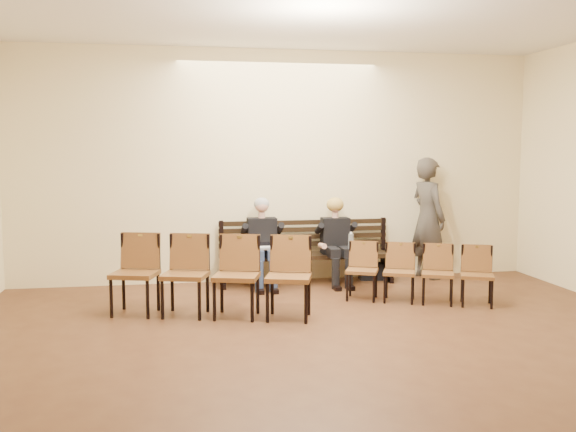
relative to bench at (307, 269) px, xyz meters
name	(u,v)px	position (x,y,z in m)	size (l,w,h in m)	color
ground	(381,407)	(-0.37, -4.65, -0.23)	(10.00, 10.00, 0.00)	brown
room_walls	(356,88)	(-0.37, -3.86, 2.31)	(8.02, 10.01, 3.51)	#FBE9B4
bench	(307,269)	(0.00, 0.00, 0.00)	(2.60, 0.90, 0.45)	black
seated_man	(263,244)	(-0.68, -0.12, 0.41)	(0.53, 0.73, 1.26)	black
seated_woman	(337,245)	(0.43, -0.12, 0.37)	(0.51, 0.70, 1.18)	black
laptop	(266,249)	(-0.65, -0.28, 0.36)	(0.36, 0.28, 0.26)	#B7B7BB
water_bottle	(351,249)	(0.57, -0.42, 0.35)	(0.08, 0.08, 0.25)	silver
bag	(371,271)	(1.03, 0.10, -0.10)	(0.35, 0.24, 0.26)	black
passerby	(428,209)	(1.95, 0.10, 0.86)	(0.79, 0.52, 2.17)	#3B3630
chair_row_front	(211,276)	(-1.53, -1.67, 0.27)	(2.41, 0.54, 0.99)	brown
chair_row_back	(418,273)	(1.20, -1.44, 0.16)	(1.89, 0.42, 0.78)	brown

